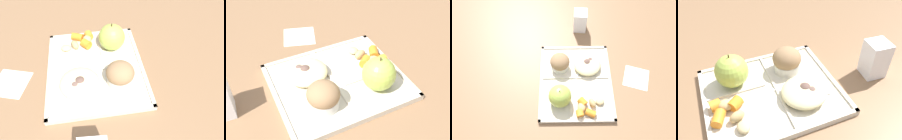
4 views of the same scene
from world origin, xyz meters
The scene contains 16 objects.
ground centered at (0.00, 0.00, 0.00)m, with size 6.00×6.00×0.00m, color #846042.
lunch_tray centered at (0.00, 0.00, 0.01)m, with size 0.34×0.29×0.02m.
green_apple centered at (-0.08, 0.06, 0.05)m, with size 0.09×0.09×0.09m.
bran_muffin centered at (0.07, 0.06, 0.04)m, with size 0.08×0.08×0.07m.
carrot_slice_small centered at (-0.14, -0.01, 0.03)m, with size 0.03×0.03×0.02m, color orange.
carrot_slice_near_corner centered at (-0.10, -0.02, 0.03)m, with size 0.03×0.03×0.03m, color orange.
carrot_slice_diagonal centered at (-0.14, -0.05, 0.02)m, with size 0.03×0.03×0.04m, color orange.
potato_chunk_wedge centered at (-0.09, -0.09, 0.02)m, with size 0.03×0.03×0.02m, color tan.
potato_chunk_corner centered at (-0.10, -0.06, 0.02)m, with size 0.04×0.02×0.02m, color tan.
potato_chunk_large centered at (-0.12, -0.02, 0.02)m, with size 0.04×0.03×0.03m, color tan.
egg_noodle_pile centered at (0.07, -0.05, 0.03)m, with size 0.11×0.11×0.03m, color beige.
meatball_front centered at (0.05, -0.03, 0.03)m, with size 0.03×0.03×0.03m, color #755B4C.
meatball_side centered at (0.08, -0.06, 0.03)m, with size 0.04×0.04×0.04m, color brown.
meatball_back centered at (0.07, -0.05, 0.03)m, with size 0.04×0.04×0.04m, color brown.
plastic_fork centered at (0.08, -0.04, 0.01)m, with size 0.14×0.07×0.00m.
paper_napkin centered at (0.02, -0.25, 0.00)m, with size 0.10×0.10×0.00m, color white.
Camera 1 is at (0.42, -0.02, 0.47)m, focal length 32.43 mm.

